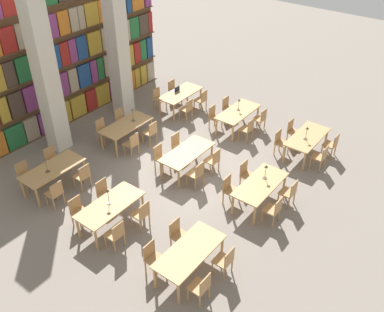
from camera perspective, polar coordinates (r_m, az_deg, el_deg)
The scene contains 56 objects.
ground_plane at distance 14.10m, azimuth -0.87°, elevation -1.87°, with size 40.00×40.00×0.00m, color gray.
bookshelf_bank at distance 16.45m, azimuth -16.87°, elevation 12.89°, with size 9.52×0.35×5.50m.
pillar_left at distance 14.59m, azimuth -19.13°, elevation 11.10°, with size 0.61×0.61×6.00m.
pillar_center at distance 16.41m, azimuth -9.98°, elevation 15.06°, with size 0.61×0.61×6.00m.
reading_table_0 at distance 10.52m, azimuth -0.31°, elevation -12.80°, with size 1.92×0.87×0.75m.
chair_0 at distance 10.11m, azimuth 1.18°, elevation -17.08°, with size 0.42×0.40×0.89m.
chair_1 at distance 10.71m, azimuth -5.21°, elevation -13.31°, with size 0.42×0.40×0.89m.
chair_2 at distance 10.63m, azimuth 4.40°, elevation -13.73°, with size 0.42×0.40×0.89m.
chair_3 at distance 11.20m, azimuth -1.84°, elevation -10.39°, with size 0.42×0.40×0.89m.
reading_table_1 at distance 12.54m, azimuth 9.07°, elevation -3.94°, with size 1.92×0.87×0.75m.
chair_4 at distance 12.09m, azimuth 10.84°, elevation -7.02°, with size 0.42×0.40×0.89m.
chair_5 at distance 12.59m, azimuth 5.08°, elevation -4.44°, with size 0.42×0.40×0.89m.
chair_6 at distance 12.76m, azimuth 12.84°, elevation -4.73°, with size 0.42×0.40×0.89m.
chair_7 at distance 13.23m, azimuth 7.30°, elevation -2.38°, with size 0.42×0.40×0.89m.
desk_lamp_0 at distance 12.52m, azimuth 9.82°, elevation -1.79°, with size 0.14×0.14×0.47m.
reading_table_2 at distance 14.96m, azimuth 15.10°, elevation 2.29°, with size 1.92×0.87×0.75m.
chair_8 at distance 14.48m, azimuth 16.76°, elevation -0.08°, with size 0.42×0.40×0.89m.
chair_9 at distance 14.90m, azimuth 11.73°, elevation 1.85°, with size 0.42×0.40×0.89m.
chair_10 at distance 15.23m, azimuth 18.13°, elevation 1.50°, with size 0.42×0.40×0.89m.
chair_11 at distance 15.63m, azimuth 13.31°, elevation 3.31°, with size 0.42×0.40×0.89m.
desk_lamp_1 at distance 14.57m, azimuth 15.07°, elevation 3.23°, with size 0.14×0.14×0.47m.
reading_table_3 at distance 11.90m, azimuth -10.85°, elevation -6.65°, with size 1.92×0.87×0.75m.
chair_12 at distance 11.37m, azimuth -10.13°, elevation -10.21°, with size 0.42×0.40×0.89m.
chair_13 at distance 12.24m, azimuth -14.86°, elevation -7.10°, with size 0.42×0.40×0.89m.
chair_14 at distance 11.84m, azimuth -6.76°, elevation -7.65°, with size 0.42×0.40×0.89m.
chair_15 at distance 12.67m, azimuth -11.54°, elevation -4.85°, with size 0.42×0.40×0.89m.
desk_lamp_2 at distance 11.67m, azimuth -11.16°, elevation -4.98°, with size 0.14×0.14×0.49m.
reading_table_4 at distance 13.69m, azimuth -0.66°, elevation 0.30°, with size 1.92×0.87×0.75m.
chair_16 at distance 13.14m, azimuth 0.57°, elevation -2.36°, with size 0.42×0.40×0.89m.
chair_17 at distance 13.88m, azimuth -4.19°, elevation -0.15°, with size 0.42×0.40×0.89m.
chair_18 at distance 13.73m, azimuth 2.84°, elevation -0.54°, with size 0.42×0.40×0.89m.
chair_19 at distance 14.44m, azimuth -1.85°, elevation 1.48°, with size 0.42×0.40×0.89m.
reading_table_5 at distance 16.02m, azimuth 6.15°, elevation 5.70°, with size 1.92×0.87×0.75m.
chair_20 at distance 15.44m, azimuth 7.41°, elevation 3.61°, with size 0.42×0.40×0.89m.
chair_21 at distance 16.09m, azimuth 3.01°, elevation 5.26°, with size 0.42×0.40×0.89m.
chair_22 at distance 16.14m, azimuth 9.11°, elevation 4.94°, with size 0.42×0.40×0.89m.
chair_23 at distance 16.77m, azimuth 4.82°, elevation 6.48°, with size 0.42×0.40×0.89m.
desk_lamp_3 at distance 15.94m, azimuth 6.28°, elevation 7.08°, with size 0.14×0.14×0.44m.
reading_table_6 at distance 13.64m, azimuth -18.07°, elevation -1.82°, with size 1.92×0.87×0.75m.
chair_24 at distance 13.04m, azimuth -17.79°, elevation -4.70°, with size 0.42×0.40×0.89m.
chair_25 at distance 14.07m, azimuth -21.35°, elevation -2.31°, with size 0.42×0.40×0.89m.
chair_26 at distance 13.48m, azimuth -14.37°, elevation -2.54°, with size 0.42×0.40×0.89m.
chair_27 at distance 14.48m, azimuth -18.06°, elevation -0.37°, with size 0.42×0.40×0.89m.
desk_lamp_4 at distance 13.30m, azimuth -18.93°, elevation -0.84°, with size 0.14×0.14×0.49m.
reading_table_7 at distance 15.28m, azimuth -8.74°, elevation 3.91°, with size 1.92×0.87×0.75m.
chair_28 at distance 14.65m, azimuth -7.99°, elevation 1.66°, with size 0.42×0.40×0.89m.
chair_29 at distance 15.58m, azimuth -11.80°, elevation 3.41°, with size 0.42×0.40×0.89m.
chair_30 at distance 15.21m, azimuth -5.54°, elevation 3.21°, with size 0.42×0.40×0.89m.
chair_31 at distance 16.10m, azimuth -9.36°, elevation 4.82°, with size 0.42×0.40×0.89m.
desk_lamp_5 at distance 15.25m, azimuth -7.92°, elevation 5.75°, with size 0.14×0.14×0.50m.
reading_table_8 at distance 17.27m, azimuth -1.54°, elevation 8.18°, with size 1.92×0.87×0.75m.
chair_32 at distance 16.60m, azimuth -0.69°, elevation 6.31°, with size 0.42×0.40×0.89m.
chair_33 at distance 17.43m, azimuth -4.46°, elevation 7.68°, with size 0.42×0.40×0.89m.
chair_34 at distance 17.28m, azimuth 1.28°, elevation 7.52°, with size 0.42×0.40×0.89m.
chair_35 at distance 18.07m, azimuth -2.45°, elevation 8.80°, with size 0.42×0.40×0.89m.
laptop at distance 17.35m, azimuth -2.20°, elevation 8.76°, with size 0.32×0.22×0.21m.
Camera 1 is at (-8.82, -7.03, 8.46)m, focal length 40.00 mm.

